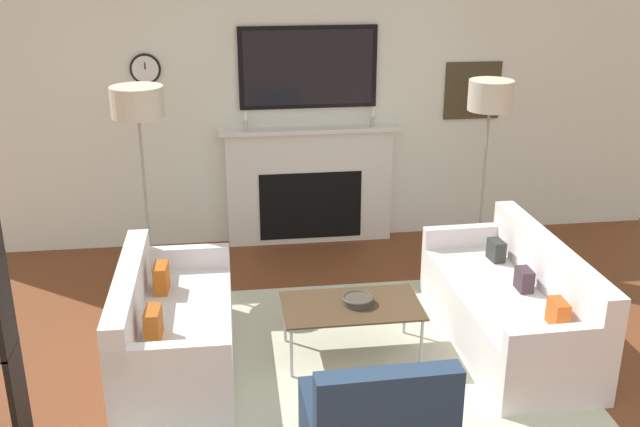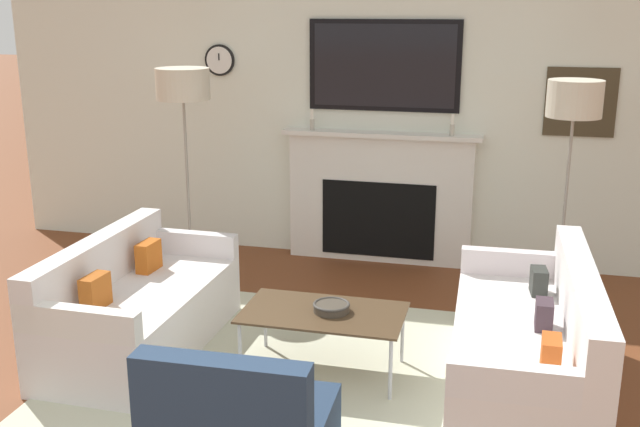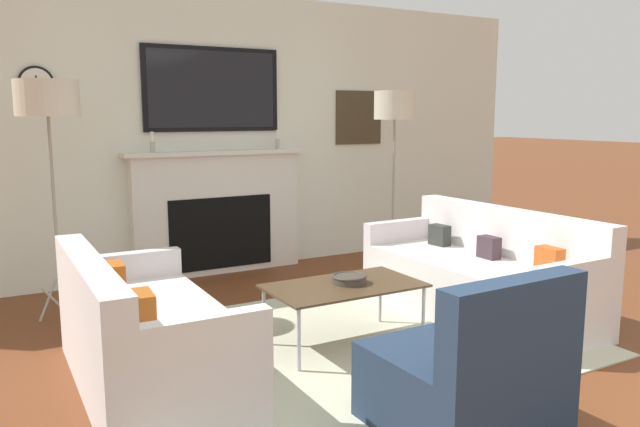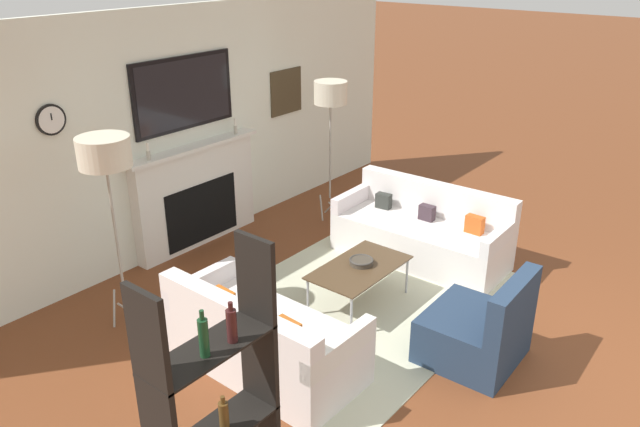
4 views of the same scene
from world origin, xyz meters
name	(u,v)px [view 2 (image 2 of 4)]	position (x,y,z in m)	size (l,w,h in m)	color
fireplace_wall	(384,128)	(0.00, 4.87, 1.22)	(7.42, 0.28, 2.70)	silver
area_rug	(320,368)	(0.00, 2.52, 0.01)	(3.20, 2.30, 0.01)	beige
couch_left	(137,310)	(-1.29, 2.52, 0.29)	(0.81, 1.65, 0.77)	silver
couch_right	(528,350)	(1.30, 2.52, 0.29)	(0.85, 1.92, 0.82)	silver
coffee_table	(323,316)	(0.03, 2.49, 0.40)	(1.03, 0.59, 0.42)	#4C3823
decorative_bowl	(331,307)	(0.08, 2.50, 0.46)	(0.24, 0.24, 0.06)	#433C31
floor_lamp_left	(183,87)	(-1.56, 4.03, 1.64)	(0.45, 0.45, 1.80)	#9E998E
floor_lamp_right	(575,102)	(1.56, 4.03, 1.61)	(0.40, 0.40, 1.78)	#9E998E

